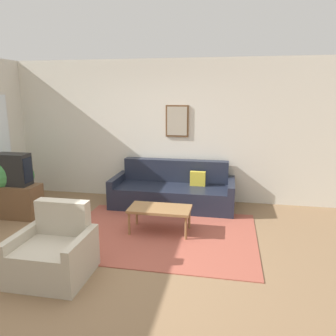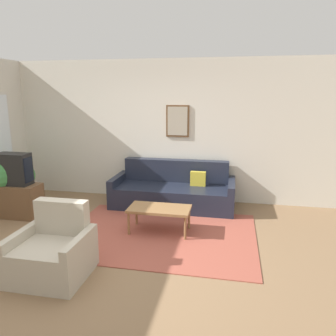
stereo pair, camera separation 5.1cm
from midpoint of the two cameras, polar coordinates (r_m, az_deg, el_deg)
name	(u,v)px [view 2 (the right image)]	position (r m, az deg, el deg)	size (l,w,h in m)	color
ground_plane	(99,256)	(4.52, -11.67, -14.73)	(16.00, 16.00, 0.00)	#846647
area_rug	(160,234)	(5.01, -1.08, -11.44)	(2.82, 2.10, 0.01)	#9E4C3D
wall_back	(148,131)	(6.48, -3.31, 6.54)	(8.00, 0.09, 2.70)	beige
couch	(174,191)	(6.13, 1.22, -4.08)	(2.24, 0.90, 0.82)	#1E2333
coffee_table	(159,210)	(4.97, -1.20, -7.32)	(0.93, 0.48, 0.39)	olive
tv_stand	(17,200)	(6.17, -24.59, -5.14)	(0.81, 0.40, 0.57)	brown
tv	(14,169)	(6.03, -25.06, -0.17)	(0.56, 0.28, 0.53)	black
armchair	(53,253)	(4.12, -19.05, -13.78)	(0.83, 0.76, 0.83)	#B2A893
potted_plant_tall	(3,174)	(6.31, -26.58, -0.92)	(0.72, 0.72, 1.09)	#383D42
potted_plant_by_window	(21,178)	(6.72, -23.99, -1.54)	(0.50, 0.50, 0.81)	beige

